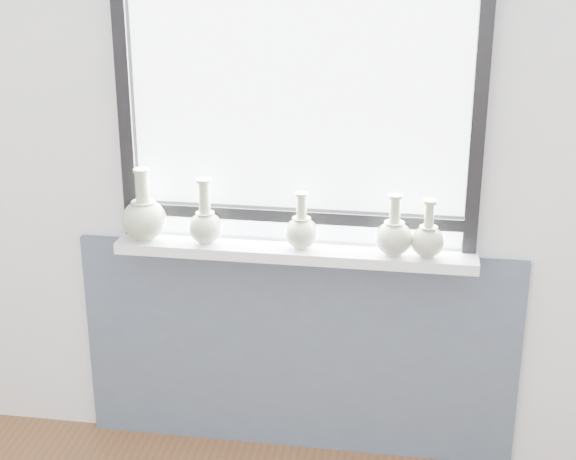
# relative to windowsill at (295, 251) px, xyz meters

# --- Properties ---
(back_wall) EXTENTS (3.60, 0.02, 2.60)m
(back_wall) POSITION_rel_windowsill_xyz_m (0.00, 0.10, 0.42)
(back_wall) COLOR silver
(back_wall) RESTS_ON ground
(apron_panel) EXTENTS (1.70, 0.03, 0.86)m
(apron_panel) POSITION_rel_windowsill_xyz_m (0.00, 0.07, -0.45)
(apron_panel) COLOR #475465
(apron_panel) RESTS_ON ground
(windowsill) EXTENTS (1.32, 0.18, 0.04)m
(windowsill) POSITION_rel_windowsill_xyz_m (0.00, 0.00, 0.00)
(windowsill) COLOR silver
(windowsill) RESTS_ON apron_panel
(window) EXTENTS (1.30, 0.06, 1.05)m
(window) POSITION_rel_windowsill_xyz_m (0.00, 0.06, 0.56)
(window) COLOR black
(window) RESTS_ON windowsill
(vase_a) EXTENTS (0.16, 0.16, 0.27)m
(vase_a) POSITION_rel_windowsill_xyz_m (-0.56, -0.02, 0.11)
(vase_a) COLOR #A1B191
(vase_a) RESTS_ON windowsill
(vase_b) EXTENTS (0.13, 0.13, 0.24)m
(vase_b) POSITION_rel_windowsill_xyz_m (-0.33, -0.02, 0.09)
(vase_b) COLOR #A1B191
(vase_b) RESTS_ON windowsill
(vase_c) EXTENTS (0.12, 0.12, 0.21)m
(vase_c) POSITION_rel_windowsill_xyz_m (0.03, -0.01, 0.09)
(vase_c) COLOR #A1B191
(vase_c) RESTS_ON windowsill
(vase_d) EXTENTS (0.13, 0.13, 0.22)m
(vase_d) POSITION_rel_windowsill_xyz_m (0.36, -0.03, 0.09)
(vase_d) COLOR #A1B191
(vase_d) RESTS_ON windowsill
(vase_e) EXTENTS (0.12, 0.12, 0.21)m
(vase_e) POSITION_rel_windowsill_xyz_m (0.48, -0.03, 0.09)
(vase_e) COLOR #A1B191
(vase_e) RESTS_ON windowsill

